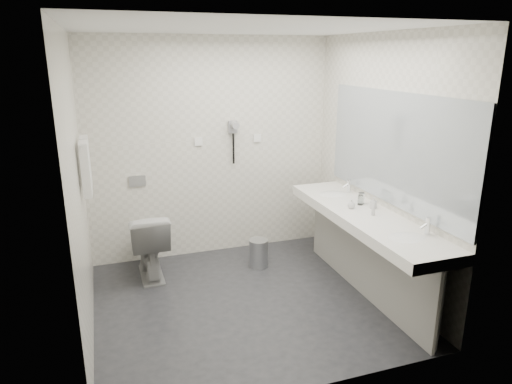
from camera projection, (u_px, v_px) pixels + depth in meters
name	position (u px, v px, depth m)	size (l,w,h in m)	color
floor	(246.00, 302.00, 4.48)	(2.80, 2.80, 0.00)	#28282D
ceiling	(244.00, 28.00, 3.76)	(2.80, 2.80, 0.00)	white
wall_back	(211.00, 149.00, 5.30)	(2.80, 2.80, 0.00)	silver
wall_front	(307.00, 226.00, 2.94)	(2.80, 2.80, 0.00)	silver
wall_left	(78.00, 191.00, 3.69)	(2.60, 2.60, 0.00)	silver
wall_right	(381.00, 165.00, 4.55)	(2.60, 2.60, 0.00)	silver
vanity_counter	(365.00, 218.00, 4.41)	(0.55, 2.20, 0.10)	white
vanity_panel	(364.00, 258.00, 4.54)	(0.03, 2.15, 0.75)	#9A9892
vanity_post_near	(438.00, 311.00, 3.61)	(0.06, 0.06, 0.75)	silver
vanity_post_far	(319.00, 223.00, 5.49)	(0.06, 0.06, 0.75)	silver
mirror	(394.00, 149.00, 4.31)	(0.02, 2.20, 1.05)	#B2BCC6
basin_near	(407.00, 239.00, 3.81)	(0.40, 0.31, 0.05)	white
basin_far	(333.00, 195.00, 4.99)	(0.40, 0.31, 0.05)	white
faucet_near	(428.00, 226.00, 3.85)	(0.04, 0.04, 0.15)	silver
faucet_far	(349.00, 186.00, 5.03)	(0.04, 0.04, 0.15)	silver
soap_bottle_a	(373.00, 203.00, 4.51)	(0.05, 0.05, 0.12)	silver
soap_bottle_b	(351.00, 204.00, 4.51)	(0.07, 0.07, 0.09)	silver
soap_bottle_c	(373.00, 210.00, 4.32)	(0.04, 0.04, 0.10)	silver
glass_left	(360.00, 200.00, 4.62)	(0.05, 0.05, 0.10)	silver
glass_right	(361.00, 198.00, 4.66)	(0.06, 0.06, 0.11)	silver
toilet	(149.00, 244.00, 4.92)	(0.40, 0.71, 0.72)	white
flush_plate	(137.00, 181.00, 5.11)	(0.18, 0.02, 0.12)	#B2B5BA
pedal_bin	(259.00, 254.00, 5.19)	(0.22, 0.22, 0.30)	#B2B5BA
bin_lid	(259.00, 241.00, 5.14)	(0.22, 0.22, 0.01)	#B2B5BA
towel_rail	(82.00, 141.00, 4.12)	(0.02, 0.02, 0.62)	silver
towel_near	(86.00, 169.00, 4.06)	(0.07, 0.24, 0.48)	white
towel_far	(86.00, 162.00, 4.31)	(0.07, 0.24, 0.48)	white
dryer_cradle	(233.00, 127.00, 5.28)	(0.10, 0.04, 0.14)	#95959A
dryer_barrel	(234.00, 125.00, 5.20)	(0.08, 0.08, 0.14)	#95959A
dryer_cord	(233.00, 149.00, 5.33)	(0.02, 0.02, 0.35)	black
switch_plate_a	(198.00, 142.00, 5.21)	(0.09, 0.02, 0.09)	white
switch_plate_b	(257.00, 138.00, 5.43)	(0.09, 0.02, 0.09)	white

